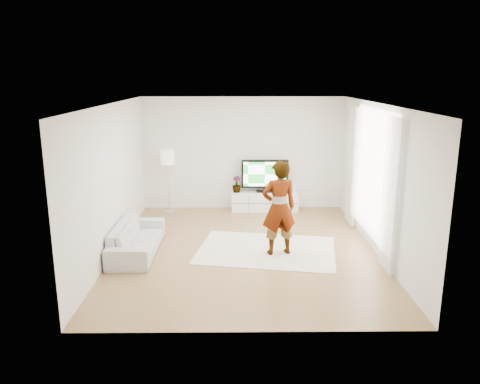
{
  "coord_description": "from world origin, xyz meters",
  "views": [
    {
      "loc": [
        -0.2,
        -8.55,
        3.31
      ],
      "look_at": [
        -0.1,
        0.4,
        1.06
      ],
      "focal_mm": 35.0,
      "sensor_mm": 36.0,
      "label": 1
    }
  ],
  "objects_px": {
    "television": "(265,175)",
    "sofa": "(137,238)",
    "floor_lamp": "(168,160)",
    "player": "(279,208)",
    "media_console": "(265,201)",
    "rug": "(266,250)"
  },
  "relations": [
    {
      "from": "rug",
      "to": "sofa",
      "type": "distance_m",
      "value": 2.5
    },
    {
      "from": "television",
      "to": "player",
      "type": "relative_size",
      "value": 0.65
    },
    {
      "from": "player",
      "to": "media_console",
      "type": "bearing_deg",
      "value": -100.61
    },
    {
      "from": "sofa",
      "to": "floor_lamp",
      "type": "xyz_separation_m",
      "value": [
        0.24,
        2.75,
        1.02
      ]
    },
    {
      "from": "player",
      "to": "television",
      "type": "bearing_deg",
      "value": -100.62
    },
    {
      "from": "television",
      "to": "sofa",
      "type": "relative_size",
      "value": 0.59
    },
    {
      "from": "television",
      "to": "sofa",
      "type": "distance_m",
      "value": 3.96
    },
    {
      "from": "player",
      "to": "sofa",
      "type": "bearing_deg",
      "value": -14.0
    },
    {
      "from": "rug",
      "to": "sofa",
      "type": "xyz_separation_m",
      "value": [
        -2.48,
        -0.09,
        0.28
      ]
    },
    {
      "from": "television",
      "to": "sofa",
      "type": "xyz_separation_m",
      "value": [
        -2.62,
        -2.91,
        -0.62
      ]
    },
    {
      "from": "player",
      "to": "floor_lamp",
      "type": "relative_size",
      "value": 1.16
    },
    {
      "from": "sofa",
      "to": "rug",
      "type": "bearing_deg",
      "value": -87.52
    },
    {
      "from": "rug",
      "to": "television",
      "type": "bearing_deg",
      "value": 87.26
    },
    {
      "from": "sofa",
      "to": "floor_lamp",
      "type": "relative_size",
      "value": 1.27
    },
    {
      "from": "rug",
      "to": "floor_lamp",
      "type": "xyz_separation_m",
      "value": [
        -2.24,
        2.66,
        1.3
      ]
    },
    {
      "from": "player",
      "to": "floor_lamp",
      "type": "bearing_deg",
      "value": -61.28
    },
    {
      "from": "media_console",
      "to": "television",
      "type": "height_order",
      "value": "television"
    },
    {
      "from": "sofa",
      "to": "floor_lamp",
      "type": "height_order",
      "value": "floor_lamp"
    },
    {
      "from": "player",
      "to": "sofa",
      "type": "height_order",
      "value": "player"
    },
    {
      "from": "television",
      "to": "rug",
      "type": "distance_m",
      "value": 2.96
    },
    {
      "from": "floor_lamp",
      "to": "rug",
      "type": "bearing_deg",
      "value": -49.9
    },
    {
      "from": "media_console",
      "to": "rug",
      "type": "relative_size",
      "value": 0.63
    }
  ]
}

